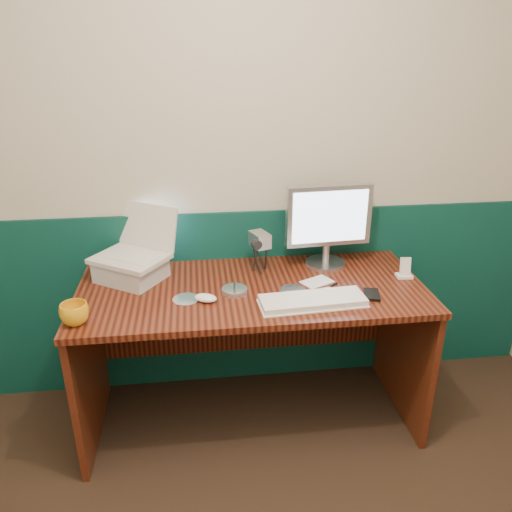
{
  "coord_description": "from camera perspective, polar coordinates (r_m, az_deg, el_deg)",
  "views": [
    {
      "loc": [
        -0.15,
        -0.67,
        1.78
      ],
      "look_at": [
        0.09,
        1.23,
        0.97
      ],
      "focal_mm": 35.0,
      "sensor_mm": 36.0,
      "label": 1
    }
  ],
  "objects": [
    {
      "name": "back_wall",
      "position": [
        2.48,
        -3.55,
        10.57
      ],
      "size": [
        3.5,
        0.04,
        2.5
      ],
      "primitive_type": "cube",
      "color": "#BDB6A0",
      "rests_on": "ground"
    },
    {
      "name": "wainscot",
      "position": [
        2.73,
        -3.15,
        -5.04
      ],
      "size": [
        3.48,
        0.02,
        1.0
      ],
      "primitive_type": "cube",
      "color": "#08372D",
      "rests_on": "ground"
    },
    {
      "name": "desk",
      "position": [
        2.5,
        -0.44,
        -11.31
      ],
      "size": [
        1.6,
        0.7,
        0.75
      ],
      "primitive_type": "cube",
      "color": "black",
      "rests_on": "ground"
    },
    {
      "name": "laptop_riser",
      "position": [
        2.44,
        -14.08,
        -1.56
      ],
      "size": [
        0.36,
        0.35,
        0.1
      ],
      "primitive_type": "cube",
      "rotation": [
        0.0,
        0.0,
        -0.59
      ],
      "color": "#B8BDC3",
      "rests_on": "desk"
    },
    {
      "name": "laptop",
      "position": [
        2.37,
        -14.5,
        2.47
      ],
      "size": [
        0.41,
        0.38,
        0.27
      ],
      "primitive_type": null,
      "rotation": [
        0.0,
        0.0,
        -0.59
      ],
      "color": "silver",
      "rests_on": "laptop_riser"
    },
    {
      "name": "monitor",
      "position": [
        2.48,
        8.18,
        3.47
      ],
      "size": [
        0.43,
        0.15,
        0.42
      ],
      "primitive_type": null,
      "rotation": [
        0.0,
        0.0,
        0.07
      ],
      "color": "#B1B0B5",
      "rests_on": "desk"
    },
    {
      "name": "keyboard",
      "position": [
        2.17,
        6.48,
        -5.17
      ],
      "size": [
        0.46,
        0.18,
        0.03
      ],
      "primitive_type": "cube",
      "rotation": [
        0.0,
        0.0,
        0.07
      ],
      "color": "white",
      "rests_on": "desk"
    },
    {
      "name": "mouse_right",
      "position": [
        2.24,
        8.41,
        -4.1
      ],
      "size": [
        0.12,
        0.08,
        0.04
      ],
      "primitive_type": "ellipsoid",
      "rotation": [
        0.0,
        0.0,
        -0.07
      ],
      "color": "white",
      "rests_on": "desk"
    },
    {
      "name": "mouse_left",
      "position": [
        2.19,
        -5.78,
        -4.79
      ],
      "size": [
        0.12,
        0.1,
        0.03
      ],
      "primitive_type": "ellipsoid",
      "rotation": [
        0.0,
        0.0,
        -0.42
      ],
      "color": "white",
      "rests_on": "desk"
    },
    {
      "name": "mug",
      "position": [
        2.12,
        -20.04,
        -6.23
      ],
      "size": [
        0.13,
        0.13,
        0.09
      ],
      "primitive_type": "imported",
      "rotation": [
        0.0,
        0.0,
        -0.13
      ],
      "color": "orange",
      "rests_on": "desk"
    },
    {
      "name": "camcorder",
      "position": [
        2.43,
        0.43,
        0.19
      ],
      "size": [
        0.12,
        0.14,
        0.18
      ],
      "primitive_type": null,
      "rotation": [
        0.0,
        0.0,
        0.36
      ],
      "color": "#BABABF",
      "rests_on": "desk"
    },
    {
      "name": "cd_spindle",
      "position": [
        2.25,
        -2.47,
        -3.98
      ],
      "size": [
        0.12,
        0.12,
        0.02
      ],
      "primitive_type": "cylinder",
      "color": "silver",
      "rests_on": "desk"
    },
    {
      "name": "cd_loose_a",
      "position": [
        2.22,
        -7.98,
        -4.88
      ],
      "size": [
        0.12,
        0.12,
        0.0
      ],
      "primitive_type": "cylinder",
      "color": "silver",
      "rests_on": "desk"
    },
    {
      "name": "cd_loose_b",
      "position": [
        2.29,
        4.22,
        -3.85
      ],
      "size": [
        0.11,
        0.11,
        0.0
      ],
      "primitive_type": "cylinder",
      "color": "silver",
      "rests_on": "desk"
    },
    {
      "name": "pen",
      "position": [
        2.32,
        8.35,
        -3.57
      ],
      "size": [
        0.1,
        0.09,
        0.01
      ],
      "primitive_type": "cylinder",
      "rotation": [
        0.0,
        1.57,
        0.7
      ],
      "color": "black",
      "rests_on": "desk"
    },
    {
      "name": "papers",
      "position": [
        2.37,
        6.99,
        -2.95
      ],
      "size": [
        0.17,
        0.15,
        0.0
      ],
      "primitive_type": "cube",
      "rotation": [
        0.0,
        0.0,
        0.47
      ],
      "color": "silver",
      "rests_on": "desk"
    },
    {
      "name": "dock",
      "position": [
        2.5,
        16.57,
        -2.19
      ],
      "size": [
        0.08,
        0.06,
        0.01
      ],
      "primitive_type": "cube",
      "rotation": [
        0.0,
        0.0,
        -0.08
      ],
      "color": "white",
      "rests_on": "desk"
    },
    {
      "name": "music_player",
      "position": [
        2.48,
        16.7,
        -1.14
      ],
      "size": [
        0.05,
        0.03,
        0.09
      ],
      "primitive_type": "cube",
      "rotation": [
        -0.17,
        0.0,
        -0.08
      ],
      "color": "white",
      "rests_on": "dock"
    },
    {
      "name": "pda",
      "position": [
        2.29,
        13.11,
        -4.32
      ],
      "size": [
        0.09,
        0.12,
        0.01
      ],
      "primitive_type": "cube",
      "rotation": [
        0.0,
        0.0,
        -0.23
      ],
      "color": "black",
      "rests_on": "desk"
    }
  ]
}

